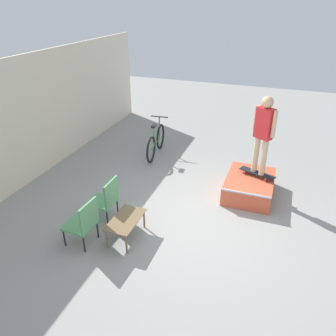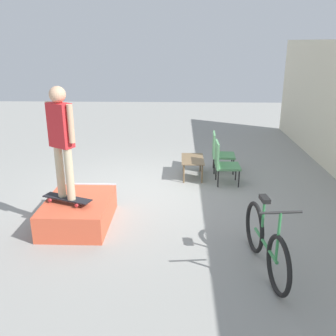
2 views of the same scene
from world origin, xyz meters
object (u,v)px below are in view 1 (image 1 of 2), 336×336
person_skater (264,129)px  patio_chair_left (84,221)px  skate_ramp_box (249,186)px  skateboard_on_ramp (257,173)px  bicycle (156,142)px  coffee_table (126,221)px  patio_chair_right (106,198)px

person_skater → patio_chair_left: (-2.95, 2.77, -1.10)m
skate_ramp_box → skateboard_on_ramp: 0.36m
skateboard_on_ramp → patio_chair_left: bearing=67.9°
skateboard_on_ramp → bicycle: (1.12, 2.99, -0.12)m
skate_ramp_box → coffee_table: bearing=140.2°
skate_ramp_box → skateboard_on_ramp: skateboard_on_ramp is taller
patio_chair_right → bicycle: (3.25, 0.22, -0.10)m
person_skater → bicycle: (1.12, 2.99, -1.20)m
person_skater → patio_chair_left: size_ratio=1.92×
skate_ramp_box → patio_chair_right: (-1.99, 2.64, 0.28)m
skateboard_on_ramp → bicycle: 3.20m
skateboard_on_ramp → patio_chair_right: bearing=58.7°
person_skater → coffee_table: (-2.54, 2.13, -1.22)m
bicycle → skateboard_on_ramp: bearing=-116.7°
person_skater → patio_chair_right: 3.67m
person_skater → patio_chair_left: bearing=79.0°
skate_ramp_box → bicycle: 3.13m
patio_chair_left → patio_chair_right: same height
person_skater → coffee_table: person_skater is taller
coffee_table → patio_chair_left: 0.77m
skate_ramp_box → skateboard_on_ramp: bearing=-43.1°
skateboard_on_ramp → patio_chair_left: (-2.95, 2.77, -0.02)m
skate_ramp_box → patio_chair_left: size_ratio=1.56×
skateboard_on_ramp → patio_chair_right: 3.50m
skateboard_on_ramp → person_skater: 1.08m
person_skater → bicycle: 3.41m
patio_chair_right → bicycle: size_ratio=0.54×
patio_chair_left → patio_chair_right: size_ratio=1.00×
skate_ramp_box → patio_chair_left: 3.87m
patio_chair_left → bicycle: (4.06, 0.22, -0.10)m
person_skater → patio_chair_left: person_skater is taller
skate_ramp_box → person_skater: 1.39m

